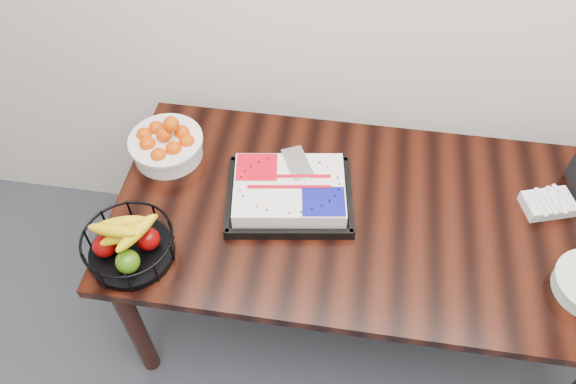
# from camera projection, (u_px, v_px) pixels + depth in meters

# --- Properties ---
(table) EXTENTS (1.80, 0.90, 0.75)m
(table) POSITION_uv_depth(u_px,v_px,m) (365.00, 228.00, 2.05)
(table) COLOR black
(table) RESTS_ON ground
(cake_tray) EXTENTS (0.49, 0.41, 0.09)m
(cake_tray) POSITION_uv_depth(u_px,v_px,m) (289.00, 192.00, 1.99)
(cake_tray) COLOR black
(cake_tray) RESTS_ON table
(tangerine_bowl) EXTENTS (0.28, 0.28, 0.18)m
(tangerine_bowl) POSITION_uv_depth(u_px,v_px,m) (166.00, 141.00, 2.10)
(tangerine_bowl) COLOR white
(tangerine_bowl) RESTS_ON table
(fruit_basket) EXTENTS (0.30, 0.30, 0.16)m
(fruit_basket) POSITION_uv_depth(u_px,v_px,m) (129.00, 244.00, 1.82)
(fruit_basket) COLOR black
(fruit_basket) RESTS_ON table
(fork_bag) EXTENTS (0.20, 0.16, 0.05)m
(fork_bag) POSITION_uv_depth(u_px,v_px,m) (548.00, 203.00, 1.98)
(fork_bag) COLOR silver
(fork_bag) RESTS_ON table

